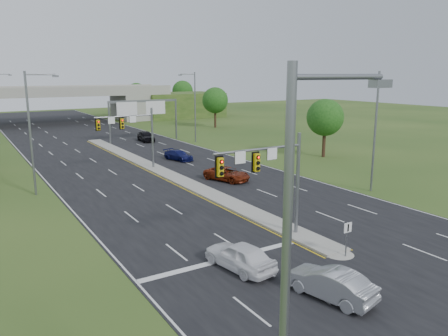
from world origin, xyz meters
name	(u,v)px	position (x,y,z in m)	size (l,w,h in m)	color
ground	(296,234)	(0.00, 0.00, 0.00)	(240.00, 240.00, 0.00)	#2B481A
road	(125,155)	(0.00, 35.00, 0.01)	(24.00, 160.00, 0.02)	black
median	(160,171)	(0.00, 23.00, 0.10)	(2.00, 54.00, 0.16)	gray
median_nose	(339,253)	(0.00, -4.00, 0.10)	(2.00, 2.00, 0.16)	gray
lane_markings	(137,163)	(-0.60, 28.91, 0.02)	(23.72, 160.00, 0.01)	gold
signal_mast_near	(272,171)	(-2.26, -0.07, 4.73)	(6.62, 0.60, 7.00)	slate
signal_mast_far	(133,129)	(-2.26, 24.93, 4.73)	(6.62, 0.60, 7.00)	slate
keep_right_sign	(347,234)	(0.00, -4.53, 1.52)	(0.60, 0.13, 2.20)	slate
sign_gantry	(143,109)	(6.68, 44.92, 5.24)	(11.58, 0.44, 6.67)	slate
overpass	(55,107)	(0.00, 80.00, 3.55)	(80.00, 14.00, 8.10)	gray
lightpole_l_near	(292,298)	(-13.30, -15.00, 6.10)	(2.85, 0.25, 11.00)	slate
lightpole_l_mid	(32,128)	(-13.30, 20.00, 6.10)	(2.85, 0.25, 11.00)	slate
lightpole_r_near	(374,126)	(13.30, 5.00, 6.10)	(2.85, 0.25, 11.00)	slate
lightpole_r_far	(194,104)	(13.30, 40.00, 6.10)	(2.85, 0.25, 11.00)	slate
tree_r_near	(325,118)	(22.00, 20.00, 5.18)	(4.80, 4.80, 7.60)	#382316
tree_r_mid	(215,100)	(26.00, 55.00, 5.51)	(5.20, 5.20, 8.12)	#382316
tree_back_c	(137,93)	(24.00, 94.00, 5.51)	(5.60, 5.60, 8.32)	#382316
tree_back_d	(183,91)	(38.00, 94.00, 5.84)	(6.00, 6.00, 8.85)	#382316
car_white	(240,256)	(-6.26, -2.48, 0.80)	(1.85, 4.60, 1.57)	white
car_silver	(330,283)	(-4.32, -7.48, 0.77)	(1.59, 4.57, 1.51)	#B2B3BA
car_far_a	(227,174)	(4.14, 15.49, 0.71)	(2.30, 4.98, 1.38)	#661D0A
car_far_b	(179,155)	(4.61, 27.84, 0.66)	(1.78, 4.38, 1.27)	#0B1046
car_far_c	(146,136)	(7.02, 44.95, 0.86)	(1.98, 4.93, 1.68)	black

